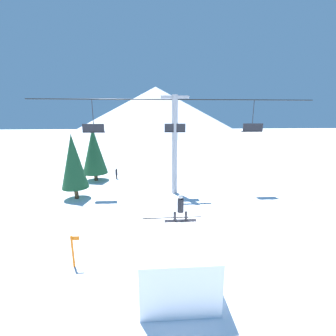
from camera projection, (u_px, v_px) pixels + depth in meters
name	position (u px, v px, depth m)	size (l,w,h in m)	color
ground_plane	(190.00, 273.00, 10.33)	(220.00, 220.00, 0.00)	white
mountain_ridge	(156.00, 110.00, 95.23)	(70.52, 70.52, 18.53)	silver
snow_ramp	(176.00, 260.00, 9.51)	(2.92, 3.77, 2.14)	white
snowboarder	(181.00, 208.00, 10.56)	(1.53, 0.30, 1.35)	black
chairlift	(175.00, 139.00, 19.76)	(24.47, 0.50, 8.75)	#9E9EA3
pine_tree_near	(73.00, 161.00, 18.79)	(2.23, 2.23, 5.60)	#4C3823
pine_tree_far	(94.00, 151.00, 24.16)	(2.68, 2.68, 5.84)	#4C3823
trail_marker	(73.00, 251.00, 10.54)	(0.41, 0.10, 1.62)	orange
distant_skier	(116.00, 173.00, 25.34)	(0.24, 0.24, 1.23)	black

